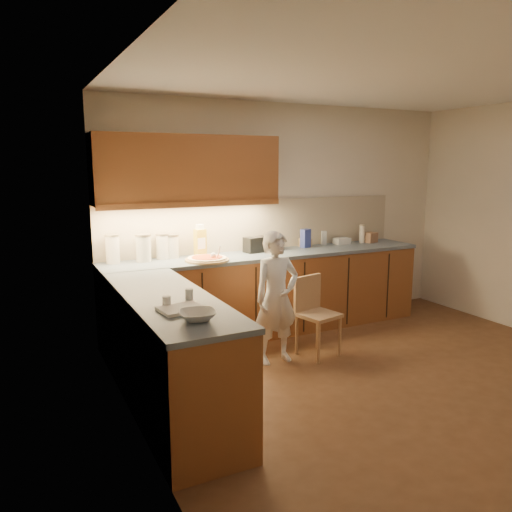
{
  "coord_description": "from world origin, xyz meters",
  "views": [
    {
      "loc": [
        -2.98,
        -3.17,
        1.9
      ],
      "look_at": [
        -0.8,
        1.2,
        1.0
      ],
      "focal_mm": 35.0,
      "sensor_mm": 36.0,
      "label": 1
    }
  ],
  "objects_px": {
    "child": "(276,298)",
    "oil_jug": "(200,242)",
    "pizza_on_board": "(207,259)",
    "wooden_chair": "(314,310)",
    "toaster": "(256,244)"
  },
  "relations": [
    {
      "from": "child",
      "to": "oil_jug",
      "type": "height_order",
      "value": "child"
    },
    {
      "from": "pizza_on_board",
      "to": "child",
      "type": "distance_m",
      "value": 0.87
    },
    {
      "from": "wooden_chair",
      "to": "oil_jug",
      "type": "height_order",
      "value": "oil_jug"
    },
    {
      "from": "pizza_on_board",
      "to": "wooden_chair",
      "type": "height_order",
      "value": "pizza_on_board"
    },
    {
      "from": "child",
      "to": "toaster",
      "type": "distance_m",
      "value": 1.03
    },
    {
      "from": "oil_jug",
      "to": "pizza_on_board",
      "type": "bearing_deg",
      "value": -94.9
    },
    {
      "from": "pizza_on_board",
      "to": "oil_jug",
      "type": "height_order",
      "value": "oil_jug"
    },
    {
      "from": "pizza_on_board",
      "to": "toaster",
      "type": "bearing_deg",
      "value": 19.76
    },
    {
      "from": "child",
      "to": "oil_jug",
      "type": "relative_size",
      "value": 3.68
    },
    {
      "from": "toaster",
      "to": "oil_jug",
      "type": "bearing_deg",
      "value": 168.48
    },
    {
      "from": "wooden_chair",
      "to": "toaster",
      "type": "height_order",
      "value": "toaster"
    },
    {
      "from": "child",
      "to": "oil_jug",
      "type": "distance_m",
      "value": 1.13
    },
    {
      "from": "wooden_chair",
      "to": "toaster",
      "type": "xyz_separation_m",
      "value": [
        -0.19,
        0.92,
        0.55
      ]
    },
    {
      "from": "child",
      "to": "toaster",
      "type": "height_order",
      "value": "child"
    },
    {
      "from": "child",
      "to": "wooden_chair",
      "type": "height_order",
      "value": "child"
    }
  ]
}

